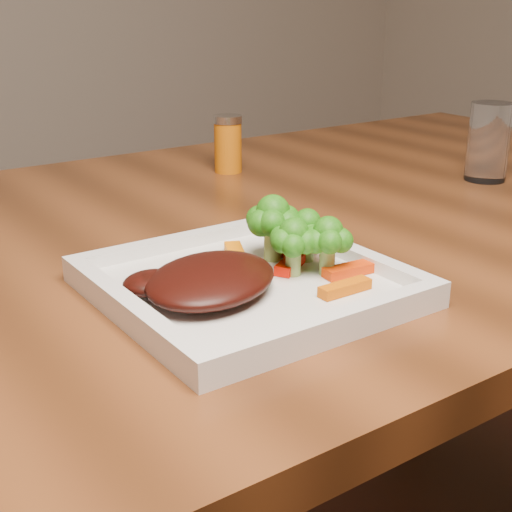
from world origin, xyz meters
TOP-DOWN VIEW (x-y plane):
  - dining_table at (-0.15, -0.02)m, footprint 1.60×0.90m
  - plate at (-0.37, -0.23)m, footprint 0.27×0.27m
  - steak at (-0.42, -0.23)m, footprint 0.18×0.16m
  - broccoli_0 at (-0.31, -0.19)m, footprint 0.08×0.08m
  - broccoli_1 at (-0.29, -0.21)m, footprint 0.06×0.06m
  - broccoli_2 at (-0.29, -0.26)m, footprint 0.07×0.07m
  - broccoli_3 at (-0.32, -0.24)m, footprint 0.06×0.06m
  - carrot_0 at (-0.31, -0.30)m, footprint 0.06×0.02m
  - carrot_1 at (-0.27, -0.27)m, footprint 0.07×0.02m
  - carrot_3 at (-0.27, -0.19)m, footprint 0.06×0.02m
  - carrot_4 at (-0.35, -0.17)m, footprint 0.04×0.07m
  - carrot_6 at (-0.31, -0.22)m, footprint 0.06×0.05m
  - spice_shaker at (-0.11, 0.21)m, footprint 0.04×0.04m
  - drinking_glass at (0.19, -0.07)m, footprint 0.08×0.08m

SIDE VIEW (x-z plane):
  - dining_table at x=-0.15m, z-range 0.00..0.75m
  - plate at x=-0.37m, z-range 0.75..0.76m
  - carrot_0 at x=-0.31m, z-range 0.76..0.77m
  - carrot_1 at x=-0.27m, z-range 0.76..0.77m
  - carrot_3 at x=-0.27m, z-range 0.76..0.77m
  - carrot_4 at x=-0.35m, z-range 0.76..0.77m
  - carrot_6 at x=-0.31m, z-range 0.76..0.77m
  - steak at x=-0.42m, z-range 0.76..0.79m
  - broccoli_2 at x=-0.29m, z-range 0.76..0.82m
  - broccoli_3 at x=-0.32m, z-range 0.76..0.82m
  - broccoli_1 at x=-0.29m, z-range 0.76..0.83m
  - spice_shaker at x=-0.11m, z-range 0.75..0.84m
  - broccoli_0 at x=-0.31m, z-range 0.76..0.83m
  - drinking_glass at x=0.19m, z-range 0.75..0.87m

